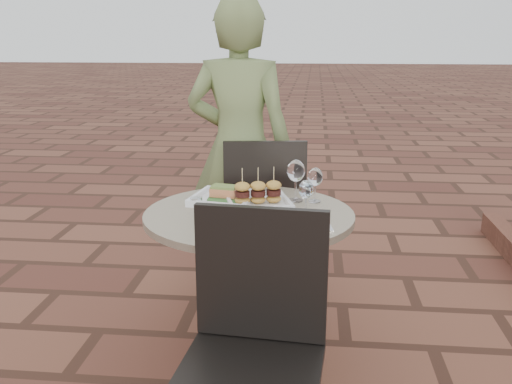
# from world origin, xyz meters

# --- Properties ---
(ground) EXTENTS (60.00, 60.00, 0.00)m
(ground) POSITION_xyz_m (0.00, 0.00, 0.00)
(ground) COLOR brown
(ground) RESTS_ON ground
(cafe_table) EXTENTS (0.90, 0.90, 0.73)m
(cafe_table) POSITION_xyz_m (-0.04, -0.22, 0.48)
(cafe_table) COLOR gray
(cafe_table) RESTS_ON ground
(chair_far) EXTENTS (0.49, 0.49, 0.93)m
(chair_far) POSITION_xyz_m (-0.03, 0.49, 0.55)
(chair_far) COLOR black
(chair_far) RESTS_ON ground
(chair_near) EXTENTS (0.48, 0.48, 0.93)m
(chair_near) POSITION_xyz_m (0.06, -0.90, 0.55)
(chair_near) COLOR black
(chair_near) RESTS_ON ground
(diner) EXTENTS (0.66, 0.48, 1.68)m
(diner) POSITION_xyz_m (-0.18, 0.62, 0.84)
(diner) COLOR olive
(diner) RESTS_ON ground
(plate_salmon) EXTENTS (0.32, 0.32, 0.07)m
(plate_salmon) POSITION_xyz_m (-0.17, -0.07, 0.75)
(plate_salmon) COLOR white
(plate_salmon) RESTS_ON cafe_table
(plate_sliders) EXTENTS (0.34, 0.34, 0.18)m
(plate_sliders) POSITION_xyz_m (-0.01, -0.12, 0.77)
(plate_sliders) COLOR white
(plate_sliders) RESTS_ON cafe_table
(plate_tuna) EXTENTS (0.29, 0.29, 0.03)m
(plate_tuna) POSITION_xyz_m (-0.02, -0.42, 0.75)
(plate_tuna) COLOR white
(plate_tuna) RESTS_ON cafe_table
(wine_glass_right) EXTENTS (0.06, 0.06, 0.15)m
(wine_glass_right) POSITION_xyz_m (0.21, -0.22, 0.83)
(wine_glass_right) COLOR white
(wine_glass_right) RESTS_ON cafe_table
(wine_glass_mid) EXTENTS (0.08, 0.08, 0.19)m
(wine_glass_mid) POSITION_xyz_m (0.16, -0.02, 0.87)
(wine_glass_mid) COLOR white
(wine_glass_mid) RESTS_ON cafe_table
(wine_glass_far) EXTENTS (0.07, 0.07, 0.16)m
(wine_glass_far) POSITION_xyz_m (0.24, -0.03, 0.84)
(wine_glass_far) COLOR white
(wine_glass_far) RESTS_ON cafe_table
(steel_ramekin) EXTENTS (0.07, 0.07, 0.04)m
(steel_ramekin) POSITION_xyz_m (-0.28, -0.15, 0.75)
(steel_ramekin) COLOR silver
(steel_ramekin) RESTS_ON cafe_table
(cutlery_set) EXTENTS (0.12, 0.22, 0.00)m
(cutlery_set) POSITION_xyz_m (0.27, -0.35, 0.73)
(cutlery_set) COLOR silver
(cutlery_set) RESTS_ON cafe_table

